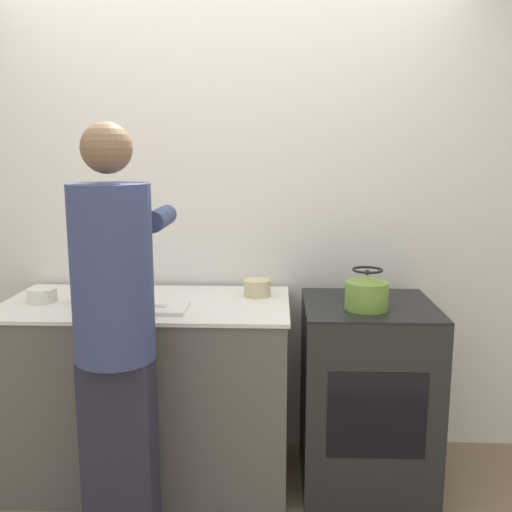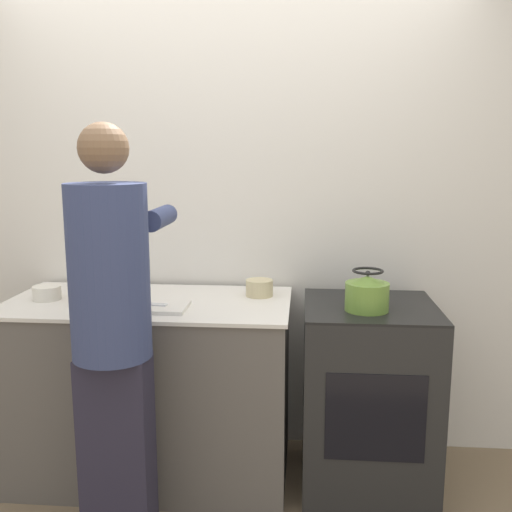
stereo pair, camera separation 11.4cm
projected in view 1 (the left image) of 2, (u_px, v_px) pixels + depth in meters
name	position (u px, v px, depth m)	size (l,w,h in m)	color
wall_back	(225.00, 215.00, 3.10)	(8.00, 0.05, 2.60)	silver
counter	(149.00, 389.00, 2.87)	(1.40, 0.70, 0.91)	#5B5651
oven	(366.00, 395.00, 2.79)	(0.62, 0.62, 0.92)	black
person	(116.00, 327.00, 2.25)	(0.36, 0.59, 1.75)	#252333
cutting_board	(148.00, 308.00, 2.64)	(0.36, 0.22, 0.02)	silver
knife	(139.00, 305.00, 2.65)	(0.25, 0.06, 0.01)	silver
kettle	(367.00, 292.00, 2.60)	(0.20, 0.20, 0.19)	olive
bowl_prep	(257.00, 288.00, 2.89)	(0.14, 0.14, 0.08)	#C6B789
bowl_mixing	(42.00, 295.00, 2.78)	(0.14, 0.14, 0.07)	silver
canister_jar	(89.00, 284.00, 2.75)	(0.12, 0.12, 0.19)	#756047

